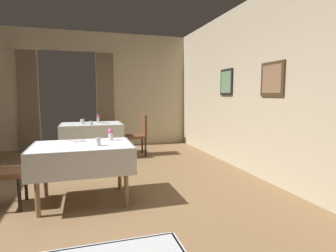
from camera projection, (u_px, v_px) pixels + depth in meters
name	position (u px, v px, depth m)	size (l,w,h in m)	color
ground	(53.00, 212.00, 3.20)	(10.08, 10.08, 0.00)	olive
wall_right	(285.00, 86.00, 3.95)	(0.16, 8.40, 3.00)	beige
wall_back	(68.00, 90.00, 7.00)	(6.40, 0.27, 3.00)	beige
dining_table_mid	(83.00, 153.00, 3.46)	(1.23, 0.89, 0.75)	olive
dining_table_far	(92.00, 128.00, 6.01)	(1.31, 0.92, 0.75)	olive
chair_far_right	(139.00, 133.00, 6.22)	(0.44, 0.44, 0.93)	black
flower_vase_mid	(111.00, 134.00, 3.75)	(0.07, 0.07, 0.17)	silver
glass_mid_b	(98.00, 142.00, 3.34)	(0.07, 0.07, 0.10)	silver
plate_mid_c	(77.00, 141.00, 3.69)	(0.23, 0.23, 0.01)	white
flower_vase_far	(98.00, 118.00, 6.16)	(0.07, 0.07, 0.18)	silver
glass_far_b	(91.00, 123.00, 5.72)	(0.08, 0.08, 0.08)	silver
glass_far_c	(82.00, 122.00, 5.89)	(0.08, 0.08, 0.11)	silver
plate_far_d	(105.00, 123.00, 5.98)	(0.20, 0.20, 0.01)	white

